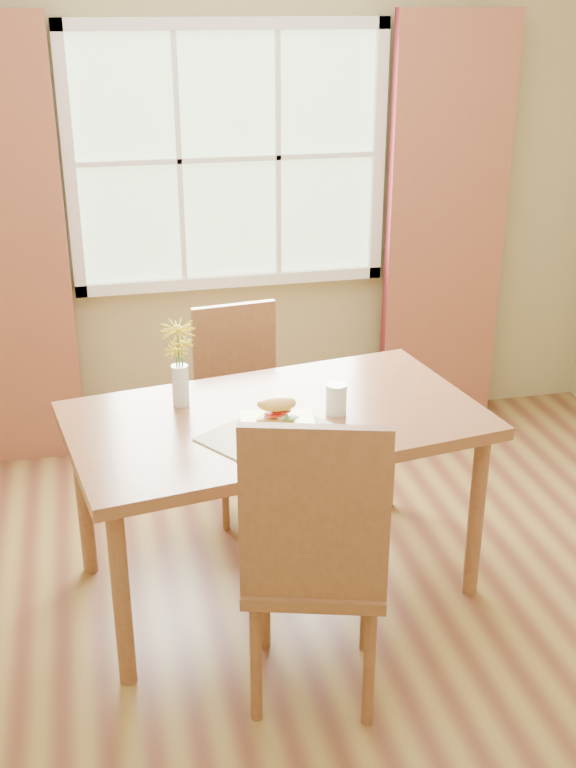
# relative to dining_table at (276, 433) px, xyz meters

# --- Properties ---
(room) EXTENTS (4.24, 3.84, 2.74)m
(room) POSITION_rel_dining_table_xyz_m (0.08, -0.40, 0.66)
(room) COLOR olive
(room) RESTS_ON ground
(window) EXTENTS (1.62, 0.06, 1.32)m
(window) POSITION_rel_dining_table_xyz_m (0.08, 1.47, 0.81)
(window) COLOR #B0DAA5
(window) RESTS_ON room
(curtain_right) EXTENTS (0.65, 0.08, 2.20)m
(curtain_right) POSITION_rel_dining_table_xyz_m (1.23, 1.38, 0.41)
(curtain_right) COLOR maroon
(curtain_right) RESTS_ON room
(dining_table) EXTENTS (1.69, 1.12, 0.77)m
(dining_table) POSITION_rel_dining_table_xyz_m (0.00, 0.00, 0.00)
(dining_table) COLOR brown
(dining_table) RESTS_ON room
(chair_near) EXTENTS (0.57, 0.57, 1.11)m
(chair_near) POSITION_rel_dining_table_xyz_m (-0.03, -0.71, -0.08)
(chair_near) COLOR brown
(chair_near) RESTS_ON room
(chair_far) EXTENTS (0.44, 0.44, 0.95)m
(chair_far) POSITION_rel_dining_table_xyz_m (-0.01, 0.70, -0.16)
(chair_far) COLOR brown
(chair_far) RESTS_ON room
(placemat) EXTENTS (0.56, 0.52, 0.01)m
(placemat) POSITION_rel_dining_table_xyz_m (-0.06, -0.16, 0.08)
(placemat) COLOR #E7EDC9
(placemat) RESTS_ON dining_table
(plate) EXTENTS (0.31, 0.31, 0.01)m
(plate) POSITION_rel_dining_table_xyz_m (-0.02, -0.16, 0.09)
(plate) COLOR #BBE238
(plate) RESTS_ON placemat
(croissant_sandwich) EXTENTS (0.16, 0.11, 0.11)m
(croissant_sandwich) POSITION_rel_dining_table_xyz_m (-0.02, -0.12, 0.15)
(croissant_sandwich) COLOR gold
(croissant_sandwich) RESTS_ON plate
(water_glass) EXTENTS (0.08, 0.08, 0.12)m
(water_glass) POSITION_rel_dining_table_xyz_m (0.23, -0.04, 0.14)
(water_glass) COLOR silver
(water_glass) RESTS_ON dining_table
(flower_vase) EXTENTS (0.14, 0.14, 0.34)m
(flower_vase) POSITION_rel_dining_table_xyz_m (-0.34, 0.18, 0.28)
(flower_vase) COLOR silver
(flower_vase) RESTS_ON dining_table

